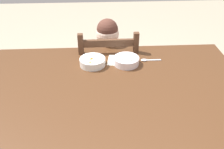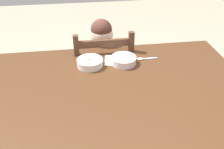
{
  "view_description": "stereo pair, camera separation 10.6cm",
  "coord_description": "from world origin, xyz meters",
  "px_view_note": "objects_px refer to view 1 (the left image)",
  "views": [
    {
      "loc": [
        -0.07,
        -1.15,
        1.62
      ],
      "look_at": [
        -0.01,
        0.08,
        0.81
      ],
      "focal_mm": 41.37,
      "sensor_mm": 36.0,
      "label": 1
    },
    {
      "loc": [
        -0.18,
        -1.14,
        1.62
      ],
      "look_at": [
        -0.01,
        0.08,
        0.81
      ],
      "focal_mm": 41.37,
      "sensor_mm": 36.0,
      "label": 2
    }
  ],
  "objects_px": {
    "dining_chair": "(108,79)",
    "dining_table": "(114,102)",
    "spoon": "(147,60)",
    "bowl_of_peas": "(126,61)",
    "bowl_of_carrots": "(92,62)",
    "child_figure": "(108,60)"
  },
  "relations": [
    {
      "from": "dining_chair",
      "to": "dining_table",
      "type": "bearing_deg",
      "value": -88.95
    },
    {
      "from": "spoon",
      "to": "dining_chair",
      "type": "bearing_deg",
      "value": 133.75
    },
    {
      "from": "bowl_of_peas",
      "to": "spoon",
      "type": "height_order",
      "value": "bowl_of_peas"
    },
    {
      "from": "bowl_of_carrots",
      "to": "spoon",
      "type": "xyz_separation_m",
      "value": [
        0.36,
        0.04,
        -0.02
      ]
    },
    {
      "from": "dining_table",
      "to": "dining_chair",
      "type": "height_order",
      "value": "dining_chair"
    },
    {
      "from": "child_figure",
      "to": "dining_chair",
      "type": "bearing_deg",
      "value": 87.39
    },
    {
      "from": "child_figure",
      "to": "spoon",
      "type": "height_order",
      "value": "child_figure"
    },
    {
      "from": "bowl_of_peas",
      "to": "spoon",
      "type": "relative_size",
      "value": 1.19
    },
    {
      "from": "bowl_of_carrots",
      "to": "spoon",
      "type": "relative_size",
      "value": 1.2
    },
    {
      "from": "child_figure",
      "to": "bowl_of_peas",
      "type": "bearing_deg",
      "value": -69.54
    },
    {
      "from": "bowl_of_carrots",
      "to": "dining_table",
      "type": "bearing_deg",
      "value": -66.87
    },
    {
      "from": "dining_chair",
      "to": "spoon",
      "type": "relative_size",
      "value": 6.6
    },
    {
      "from": "child_figure",
      "to": "spoon",
      "type": "bearing_deg",
      "value": -45.59
    },
    {
      "from": "bowl_of_peas",
      "to": "spoon",
      "type": "bearing_deg",
      "value": 14.34
    },
    {
      "from": "bowl_of_peas",
      "to": "child_figure",
      "type": "bearing_deg",
      "value": 110.46
    },
    {
      "from": "dining_table",
      "to": "child_figure",
      "type": "xyz_separation_m",
      "value": [
        -0.01,
        0.57,
        -0.05
      ]
    },
    {
      "from": "dining_table",
      "to": "child_figure",
      "type": "bearing_deg",
      "value": 91.09
    },
    {
      "from": "dining_table",
      "to": "bowl_of_carrots",
      "type": "distance_m",
      "value": 0.33
    },
    {
      "from": "dining_table",
      "to": "bowl_of_peas",
      "type": "relative_size",
      "value": 9.59
    },
    {
      "from": "dining_table",
      "to": "dining_chair",
      "type": "distance_m",
      "value": 0.63
    },
    {
      "from": "dining_chair",
      "to": "bowl_of_peas",
      "type": "relative_size",
      "value": 5.53
    },
    {
      "from": "bowl_of_carrots",
      "to": "spoon",
      "type": "bearing_deg",
      "value": 5.74
    }
  ]
}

